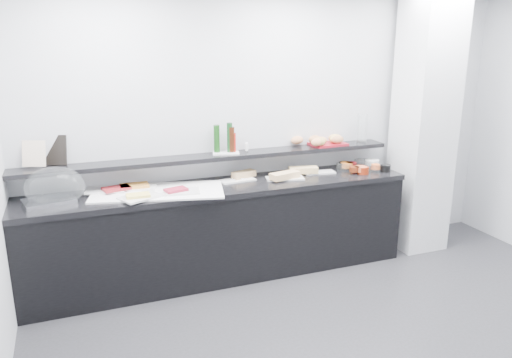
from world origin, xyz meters
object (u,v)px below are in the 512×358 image
object	(u,v)px
condiment_tray	(226,153)
bread_tray	(328,144)
sandwich_plate_mid	(285,178)
carafe	(362,128)
framed_print	(53,150)
cloche_base	(49,201)

from	to	relation	value
condiment_tray	bread_tray	size ratio (longest dim) A/B	0.69
sandwich_plate_mid	carafe	distance (m)	1.06
sandwich_plate_mid	condiment_tray	world-z (taller)	condiment_tray
sandwich_plate_mid	carafe	bearing A→B (deg)	24.66
framed_print	bread_tray	world-z (taller)	framed_print
carafe	condiment_tray	bearing A→B (deg)	179.54
cloche_base	condiment_tray	xyz separation A→B (m)	(1.59, 0.20, 0.24)
condiment_tray	carafe	xyz separation A→B (m)	(1.49, -0.01, 0.14)
cloche_base	framed_print	xyz separation A→B (m)	(0.06, 0.31, 0.36)
sandwich_plate_mid	condiment_tray	distance (m)	0.62
bread_tray	carafe	size ratio (longest dim) A/B	1.20
cloche_base	condiment_tray	distance (m)	1.61
condiment_tray	bread_tray	bearing A→B (deg)	15.35
sandwich_plate_mid	framed_print	size ratio (longest dim) A/B	1.39
cloche_base	bread_tray	distance (m)	2.70
cloche_base	carafe	size ratio (longest dim) A/B	1.30
condiment_tray	bread_tray	world-z (taller)	bread_tray
sandwich_plate_mid	framed_print	world-z (taller)	framed_print
condiment_tray	carafe	size ratio (longest dim) A/B	0.83
sandwich_plate_mid	carafe	xyz separation A→B (m)	(0.96, 0.20, 0.39)
framed_print	carafe	distance (m)	3.01
sandwich_plate_mid	bread_tray	bearing A→B (deg)	33.79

